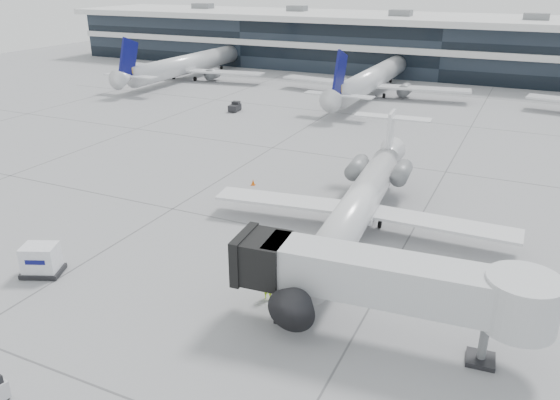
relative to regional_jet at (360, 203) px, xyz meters
The scene contains 10 objects.
ground 7.02m from the regional_jet, 155.64° to the right, with size 220.00×220.00×0.00m, color gray.
terminal 79.55m from the regional_jet, 94.34° to the left, with size 170.00×22.00×10.00m, color black.
bg_jet_left 73.08m from the regional_jet, 134.30° to the left, with size 32.00×40.00×9.60m, color silver, non-canonical shape.
bg_jet_center 54.18m from the regional_jet, 105.01° to the left, with size 32.00×40.00×9.60m, color silver, non-canonical shape.
regional_jet is the anchor object (origin of this frame).
jet_bridge 14.47m from the regional_jet, 64.63° to the right, with size 16.75×4.57×5.37m.
ramp_worker 12.22m from the regional_jet, 100.25° to the right, with size 0.64×0.42×1.75m, color #BBFF1A.
cargo_uld 23.50m from the regional_jet, 137.94° to the right, with size 3.12×2.77×2.11m.
traffic_cone 13.66m from the regional_jet, 156.22° to the left, with size 0.49×0.49×0.59m.
far_tug 43.18m from the regional_jet, 132.67° to the left, with size 1.49×2.30×1.39m.
Camera 1 is at (17.09, -35.58, 18.99)m, focal length 35.00 mm.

